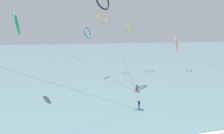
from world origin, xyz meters
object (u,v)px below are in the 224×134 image
kite_charcoal (102,0)px  kite_lime (129,29)px  kite_emerald (17,24)px  kite_amber (102,18)px  surfer_cobalt (139,105)px  kite_coral (177,45)px  surfer_crimson (137,88)px  kite_teal (87,33)px

kite_charcoal → kite_lime: 20.08m
kite_emerald → kite_amber: bearing=-61.0°
kite_emerald → kite_lime: kite_emerald is taller
surfer_cobalt → kite_charcoal: size_ratio=0.07×
surfer_cobalt → kite_emerald: bearing=-87.2°
kite_amber → kite_coral: (24.68, -4.97, -8.57)m
surfer_crimson → kite_teal: bearing=-153.6°
surfer_crimson → kite_lime: bearing=167.3°
surfer_crimson → kite_lime: (7.02, 24.85, 13.21)m
kite_teal → kite_amber: bearing=-7.7°
kite_amber → kite_coral: bearing=-14.7°
kite_lime → surfer_cobalt: bearing=34.2°
kite_emerald → kite_charcoal: kite_charcoal is taller
kite_amber → kite_coral: kite_amber is taller
kite_emerald → kite_lime: bearing=-71.2°
surfer_crimson → kite_teal: (-8.06, 18.76, 11.72)m
kite_coral → kite_amber: bearing=115.4°
kite_charcoal → kite_teal: 11.89m
kite_amber → kite_charcoal: bearing=-104.8°
surfer_cobalt → kite_coral: bearing=176.6°
kite_emerald → kite_coral: bearing=-86.0°
kite_emerald → kite_coral: 48.63m
kite_teal → surfer_cobalt: bearing=-135.2°
kite_coral → kite_teal: size_ratio=1.78×
surfer_cobalt → kite_charcoal: 27.78m
surfer_crimson → kite_lime: 29.00m
surfer_cobalt → kite_lime: 37.85m
kite_amber → kite_coral: 26.60m
kite_amber → kite_charcoal: kite_charcoal is taller
kite_emerald → kite_lime: 36.41m
kite_charcoal → kite_lime: size_ratio=0.86×
kite_amber → kite_lime: bearing=-3.7°
kite_coral → kite_teal: bearing=129.0°
surfer_crimson → surfer_cobalt: bearing=-17.0°
surfer_crimson → kite_teal: 23.54m
surfer_cobalt → kite_lime: kite_lime is taller
surfer_cobalt → kite_lime: bearing=-158.9°
surfer_cobalt → kite_teal: bearing=-132.3°
kite_amber → kite_emerald: size_ratio=1.05×
surfer_cobalt → kite_lime: (10.34, 33.93, 13.21)m
surfer_crimson → kite_emerald: size_ratio=0.07×
surfer_cobalt → surfer_crimson: same height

